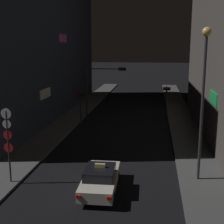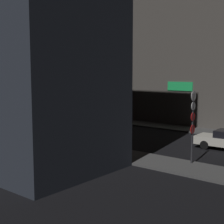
{
  "view_description": "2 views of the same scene",
  "coord_description": "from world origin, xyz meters",
  "px_view_note": "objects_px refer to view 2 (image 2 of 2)",
  "views": [
    {
      "loc": [
        3.04,
        -6.37,
        7.85
      ],
      "look_at": [
        -0.36,
        18.2,
        2.59
      ],
      "focal_mm": 49.69,
      "sensor_mm": 36.0,
      "label": 1
    },
    {
      "loc": [
        -23.46,
        0.67,
        5.64
      ],
      "look_at": [
        -0.93,
        19.13,
        2.12
      ],
      "focal_mm": 54.0,
      "sensor_mm": 36.0,
      "label": 2
    }
  ],
  "objects_px": {
    "traffic_light_left_kerb": "(46,108)",
    "traffic_light_right_kerb": "(84,98)",
    "traffic_light_overhead": "(39,87)",
    "sign_pole_left": "(193,121)"
  },
  "relations": [
    {
      "from": "traffic_light_left_kerb",
      "to": "traffic_light_right_kerb",
      "type": "height_order",
      "value": "traffic_light_right_kerb"
    },
    {
      "from": "traffic_light_right_kerb",
      "to": "traffic_light_left_kerb",
      "type": "bearing_deg",
      "value": -156.91
    },
    {
      "from": "traffic_light_left_kerb",
      "to": "traffic_light_right_kerb",
      "type": "xyz_separation_m",
      "value": [
        8.74,
        3.73,
        0.17
      ]
    },
    {
      "from": "traffic_light_overhead",
      "to": "sign_pole_left",
      "type": "xyz_separation_m",
      "value": [
        -2.35,
        -17.26,
        -1.41
      ]
    },
    {
      "from": "traffic_light_overhead",
      "to": "traffic_light_right_kerb",
      "type": "bearing_deg",
      "value": 6.68
    },
    {
      "from": "sign_pole_left",
      "to": "traffic_light_left_kerb",
      "type": "bearing_deg",
      "value": 87.03
    },
    {
      "from": "traffic_light_left_kerb",
      "to": "sign_pole_left",
      "type": "bearing_deg",
      "value": -92.97
    },
    {
      "from": "traffic_light_overhead",
      "to": "traffic_light_right_kerb",
      "type": "distance_m",
      "value": 7.34
    },
    {
      "from": "traffic_light_left_kerb",
      "to": "traffic_light_right_kerb",
      "type": "distance_m",
      "value": 9.5
    },
    {
      "from": "sign_pole_left",
      "to": "traffic_light_overhead",
      "type": "bearing_deg",
      "value": 82.23
    }
  ]
}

